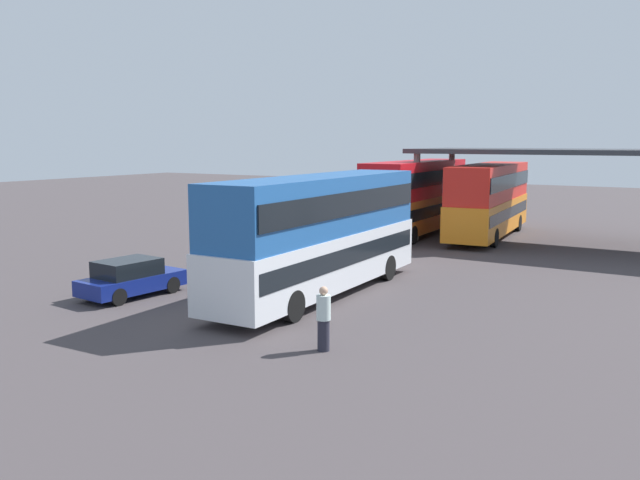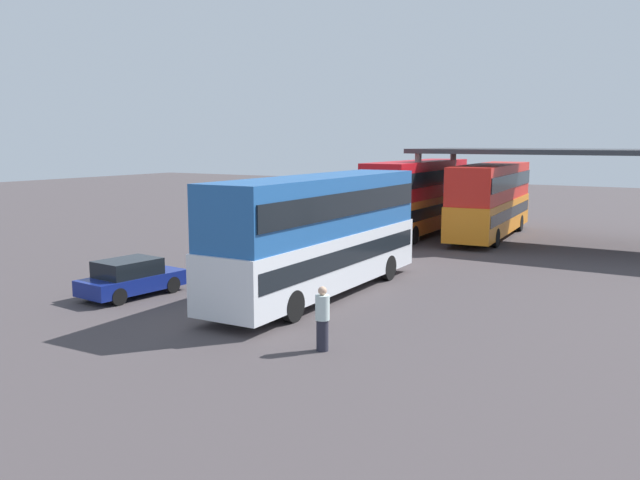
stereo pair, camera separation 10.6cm
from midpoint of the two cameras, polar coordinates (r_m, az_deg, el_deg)
The scene contains 7 objects.
ground_plane at distance 21.17m, azimuth -7.37°, elevation -6.58°, with size 140.00×140.00×0.00m, color #433C3E.
double_decker_main at distance 23.50m, azimuth -0.12°, elevation 0.83°, with size 2.67×11.53×4.28m.
parked_hatchback at distance 24.48m, azimuth -16.13°, elevation -3.17°, with size 2.00×3.93×1.35m.
double_decker_near_canopy at distance 39.21m, azimuth 8.25°, elevation 3.90°, with size 2.86×11.29×4.34m.
double_decker_mid_row at distance 39.02m, azimuth 14.33°, elevation 3.58°, with size 3.28×11.41×4.19m.
depot_canopy at distance 37.02m, azimuth 21.65°, elevation 6.79°, with size 17.50×6.80×5.08m.
pedestrian_waiting at distance 17.48m, azimuth 0.13°, elevation -6.81°, with size 0.38×0.38×1.74m.
Camera 1 is at (12.67, -16.04, 5.50)m, focal length 37.06 mm.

